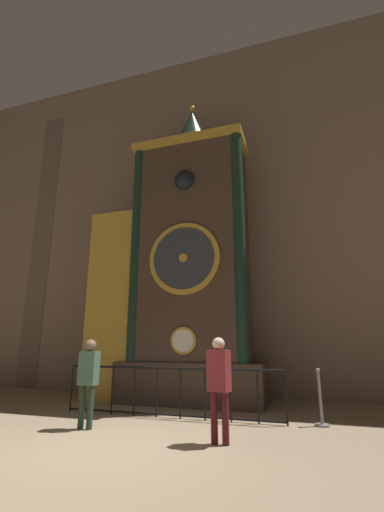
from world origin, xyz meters
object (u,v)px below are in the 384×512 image
object	(u,v)px
stanchion_post	(321,407)
visitor_near	(89,373)
clock_tower	(177,269)
visitor_far	(219,379)

from	to	relation	value
stanchion_post	visitor_near	bearing A→B (deg)	-159.21
stanchion_post	clock_tower	bearing A→B (deg)	154.82
clock_tower	visitor_far	distance (m)	4.86
visitor_near	visitor_far	distance (m)	2.60
visitor_near	visitor_far	world-z (taller)	visitor_far
clock_tower	stanchion_post	bearing A→B (deg)	-25.18
clock_tower	visitor_near	size ratio (longest dim) A/B	5.72
clock_tower	stanchion_post	world-z (taller)	clock_tower
clock_tower	visitor_near	xyz separation A→B (m)	(-0.55, -3.28, -2.69)
visitor_near	stanchion_post	bearing A→B (deg)	18.89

